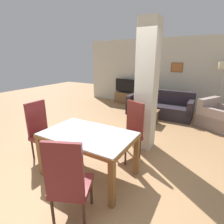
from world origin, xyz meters
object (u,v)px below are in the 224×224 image
Objects in this scene: dining_chair_far_right at (130,129)px; coffee_table at (147,116)px; dining_chair_near_right at (68,180)px; armchair at (216,118)px; tv_screen at (126,86)px; floor_lamp at (223,71)px; dining_chair_head_left at (42,129)px; bottle at (152,107)px; sofa at (159,107)px; tv_stand at (125,98)px; dining_table at (88,142)px.

coffee_table is at bearing -56.91° from dining_chair_far_right.
dining_chair_near_right is 4.69m from armchair.
floor_lamp is (3.56, -0.17, 0.79)m from tv_screen.
armchair is at bearing 139.43° from dining_chair_head_left.
coffee_table is at bearing -138.01° from bottle.
dining_chair_near_right is at bearing 115.77° from tv_screen.
tv_screen is (-1.82, 1.02, 0.47)m from sofa.
sofa is 2.09m from tv_stand.
sofa is 3.21× the size of coffee_table.
dining_chair_far_right is at bearing -80.04° from coffee_table.
floor_lamp is (-0.00, 1.16, 1.26)m from armchair.
dining_chair_far_right is at bearing -111.46° from floor_lamp.
tv_stand is at bearing 130.48° from coffee_table.
bottle is 0.14× the size of floor_lamp.
dining_chair_near_right is at bearing 60.64° from dining_chair_head_left.
floor_lamp is (1.74, 1.70, 1.04)m from bottle.
dining_chair_near_right is at bearing 9.93° from armchair.
dining_chair_far_right is at bearing 123.21° from tv_screen.
dining_table is 2.94m from coffee_table.
floor_lamp reaches higher than tv_stand.
dining_chair_far_right reaches higher than dining_table.
armchair is 3.80m from tv_stand.
dining_chair_far_right is 4.51m from tv_screen.
coffee_table is (-0.36, 2.04, -0.39)m from dining_chair_far_right.
armchair is at bearing -89.81° from floor_lamp.
floor_lamp reaches higher than dining_chair_near_right.
tv_screen is (-2.05, 4.01, 0.16)m from dining_chair_far_right.
dining_chair_far_right is 1.00× the size of dining_chair_near_right.
floor_lamp reaches higher than dining_chair_head_left.
armchair is at bearing 165.80° from tv_screen.
dining_chair_far_right is at bearing 94.29° from sofa.
armchair is at bearing -96.28° from dining_chair_far_right.
floor_lamp is at bearing -151.02° from armchair.
dining_chair_near_right is 1.11× the size of tv_screen.
coffee_table is (-0.13, -0.96, -0.08)m from sofa.
sofa is 0.97m from coffee_table.
bottle is 0.29× the size of tv_stand.
floor_lamp is (3.56, -0.17, 1.31)m from tv_stand.
dining_chair_head_left is at bearing -122.84° from floor_lamp.
dining_table is at bearing -111.77° from floor_lamp.
coffee_table is at bearing 82.10° from sofa.
dining_chair_head_left is 1.00× the size of dining_chair_near_right.
dining_chair_near_right is 3.90m from bottle.
dining_chair_head_left is at bearing 52.87° from dining_chair_far_right.
bottle is (-0.00, -0.84, 0.22)m from sofa.
dining_table is at bearing -90.36° from coffee_table.
dining_table is at bearing 115.05° from tv_screen.
dining_chair_far_right is 1.74m from dining_chair_near_right.
bottle reaches higher than tv_stand.
coffee_table is at bearing 136.68° from tv_screen.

